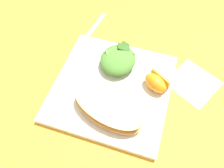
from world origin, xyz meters
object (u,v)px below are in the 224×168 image
cheesy_pizza_bread (107,110)px  orange_wedge_front (156,82)px  paper_napkin (193,83)px  white_plate (112,88)px  metal_fork (87,36)px  green_salad_pile (118,60)px

cheesy_pizza_bread → orange_wedge_front: (0.10, -0.09, 0.00)m
cheesy_pizza_bread → paper_napkin: 0.24m
white_plate → orange_wedge_front: orange_wedge_front is taller
paper_napkin → metal_fork: size_ratio=0.58×
paper_napkin → orange_wedge_front: bearing=119.3°
green_salad_pile → orange_wedge_front: size_ratio=1.43×
green_salad_pile → paper_napkin: (0.01, -0.20, -0.03)m
metal_fork → white_plate: bearing=-140.6°
orange_wedge_front → paper_napkin: orange_wedge_front is taller
white_plate → paper_napkin: (0.08, -0.19, -0.01)m
orange_wedge_front → metal_fork: orange_wedge_front is taller
paper_napkin → white_plate: bearing=113.0°
green_salad_pile → metal_fork: green_salad_pile is taller
orange_wedge_front → paper_napkin: 0.11m
metal_fork → orange_wedge_front: bearing=-118.4°
green_salad_pile → orange_wedge_front: 0.11m
cheesy_pizza_bread → metal_fork: 0.27m
paper_napkin → green_salad_pile: bearing=93.9°
green_salad_pile → white_plate: bearing=-174.9°
paper_napkin → metal_fork: metal_fork is taller
white_plate → orange_wedge_front: bearing=-73.3°
cheesy_pizza_bread → paper_napkin: cheesy_pizza_bread is taller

